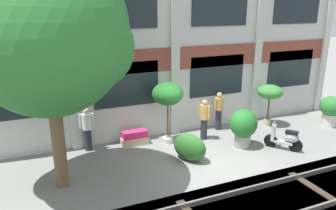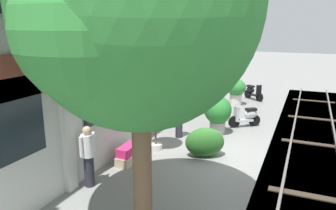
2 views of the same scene
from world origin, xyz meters
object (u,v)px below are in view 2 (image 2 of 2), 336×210
object	(u,v)px
resident_watching_tracks	(173,106)
potted_plant_tall_urn	(155,94)
potted_plant_square_trough	(129,154)
resident_by_doorway	(179,115)
potted_plant_terracotta_small	(201,83)
scooter_near_curb	(246,116)
potted_plant_stone_basin	(218,112)
resident_near_plants	(88,154)
potted_plant_fluted_column	(236,90)
broadleaf_tree	(139,8)
scooter_second_parked	(253,92)
topiary_hedge	(205,142)

from	to	relation	value
resident_watching_tracks	potted_plant_tall_urn	bearing A→B (deg)	-97.97
resident_watching_tracks	potted_plant_square_trough	bearing A→B (deg)	-105.49
resident_by_doorway	potted_plant_terracotta_small	bearing A→B (deg)	160.37
potted_plant_tall_urn	scooter_near_curb	distance (m)	4.61
potted_plant_terracotta_small	resident_by_doorway	size ratio (longest dim) A/B	1.12
potted_plant_stone_basin	resident_near_plants	bearing A→B (deg)	160.19
potted_plant_tall_urn	potted_plant_stone_basin	bearing A→B (deg)	-30.78
potted_plant_stone_basin	potted_plant_fluted_column	world-z (taller)	potted_plant_stone_basin
resident_near_plants	resident_by_doorway	bearing A→B (deg)	88.54
broadleaf_tree	scooter_near_curb	distance (m)	8.78
scooter_second_parked	potted_plant_square_trough	bearing A→B (deg)	-64.04
potted_plant_terracotta_small	topiary_hedge	xyz separation A→B (m)	(-4.68, -1.66, -1.01)
scooter_second_parked	potted_plant_tall_urn	bearing A→B (deg)	-63.79
potted_plant_terracotta_small	scooter_near_curb	size ratio (longest dim) A/B	1.58
resident_by_doorway	resident_watching_tracks	distance (m)	1.28
scooter_near_curb	topiary_hedge	distance (m)	3.66
potted_plant_square_trough	scooter_near_curb	distance (m)	5.60
potted_plant_terracotta_small	potted_plant_stone_basin	bearing A→B (deg)	-148.46
resident_near_plants	topiary_hedge	size ratio (longest dim) A/B	1.31
potted_plant_square_trough	topiary_hedge	xyz separation A→B (m)	(1.35, -1.96, 0.21)
potted_plant_tall_urn	resident_by_doorway	world-z (taller)	potted_plant_tall_urn
potted_plant_tall_urn	scooter_second_parked	xyz separation A→B (m)	(8.77, -1.75, -1.46)
potted_plant_tall_urn	topiary_hedge	distance (m)	2.20
potted_plant_fluted_column	topiary_hedge	xyz separation A→B (m)	(-7.15, -0.54, -0.31)
potted_plant_fluted_column	topiary_hedge	distance (m)	7.18
broadleaf_tree	resident_near_plants	distance (m)	4.29
potted_plant_terracotta_small	resident_near_plants	world-z (taller)	potted_plant_terracotta_small
topiary_hedge	potted_plant_square_trough	bearing A→B (deg)	124.51
scooter_near_curb	resident_watching_tracks	world-z (taller)	resident_watching_tracks
resident_by_doorway	topiary_hedge	size ratio (longest dim) A/B	1.31
resident_watching_tracks	topiary_hedge	world-z (taller)	resident_watching_tracks
scooter_second_parked	resident_watching_tracks	xyz separation A→B (m)	(-6.24, 2.17, 0.44)
topiary_hedge	scooter_second_parked	bearing A→B (deg)	-0.53
potted_plant_square_trough	scooter_second_parked	xyz separation A→B (m)	(10.01, -2.04, 0.17)
potted_plant_square_trough	scooter_second_parked	bearing A→B (deg)	-11.54
potted_plant_fluted_column	scooter_second_parked	bearing A→B (deg)	-22.32
scooter_second_parked	topiary_hedge	bearing A→B (deg)	-53.04
potted_plant_tall_urn	potted_plant_terracotta_small	bearing A→B (deg)	-0.14
scooter_near_curb	scooter_second_parked	world-z (taller)	same
potted_plant_square_trough	potted_plant_terracotta_small	bearing A→B (deg)	-2.90
potted_plant_square_trough	potted_plant_stone_basin	bearing A→B (deg)	-25.38
potted_plant_terracotta_small	scooter_second_parked	bearing A→B (deg)	-23.60
broadleaf_tree	resident_watching_tracks	size ratio (longest dim) A/B	4.14
broadleaf_tree	topiary_hedge	bearing A→B (deg)	0.20
potted_plant_stone_basin	potted_plant_fluted_column	distance (m)	4.83
topiary_hedge	resident_watching_tracks	bearing A→B (deg)	40.79
potted_plant_terracotta_small	scooter_second_parked	xyz separation A→B (m)	(3.98, -1.74, -1.04)
potted_plant_square_trough	scooter_near_curb	size ratio (longest dim) A/B	0.90
potted_plant_terracotta_small	topiary_hedge	distance (m)	5.07
scooter_near_curb	potted_plant_terracotta_small	bearing A→B (deg)	-62.06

